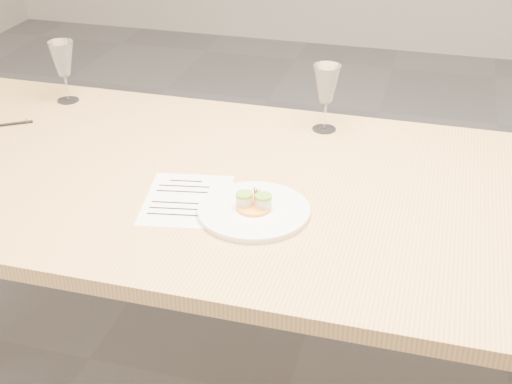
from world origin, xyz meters
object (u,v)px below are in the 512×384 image
(recipe_sheet, at_px, (187,200))
(wine_glass_0, at_px, (63,60))
(ballpoint_pen, at_px, (12,124))
(dining_table, at_px, (291,210))
(dinner_plate, at_px, (254,210))
(wine_glass_1, at_px, (326,85))

(recipe_sheet, xyz_separation_m, wine_glass_0, (-0.60, 0.50, 0.14))
(ballpoint_pen, bearing_deg, dining_table, -43.11)
(dining_table, height_order, dinner_plate, dinner_plate)
(dining_table, xyz_separation_m, wine_glass_1, (0.01, 0.37, 0.21))
(dinner_plate, height_order, wine_glass_1, wine_glass_1)
(dining_table, height_order, wine_glass_1, wine_glass_1)
(dining_table, distance_m, recipe_sheet, 0.28)
(wine_glass_0, bearing_deg, wine_glass_1, 0.10)
(wine_glass_1, bearing_deg, dining_table, -92.30)
(ballpoint_pen, distance_m, wine_glass_0, 0.27)
(dining_table, distance_m, dinner_plate, 0.18)
(dinner_plate, xyz_separation_m, wine_glass_0, (-0.78, 0.52, 0.13))
(dining_table, distance_m, wine_glass_1, 0.43)
(ballpoint_pen, bearing_deg, wine_glass_1, -20.14)
(dinner_plate, xyz_separation_m, wine_glass_1, (0.07, 0.53, 0.13))
(wine_glass_1, bearing_deg, recipe_sheet, -116.46)
(dining_table, height_order, wine_glass_0, wine_glass_0)
(ballpoint_pen, distance_m, wine_glass_1, 0.96)
(dinner_plate, height_order, ballpoint_pen, dinner_plate)
(dinner_plate, distance_m, wine_glass_1, 0.55)
(dining_table, xyz_separation_m, dinner_plate, (-0.06, -0.15, 0.08))
(ballpoint_pen, relative_size, wine_glass_0, 0.54)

